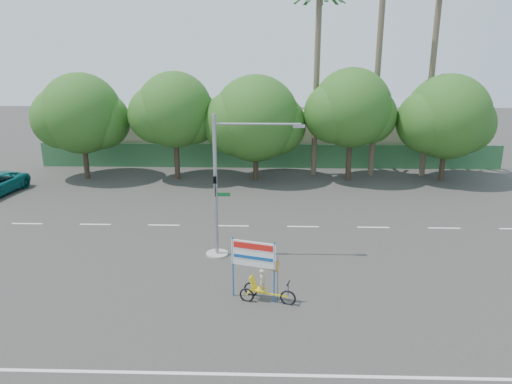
{
  "coord_description": "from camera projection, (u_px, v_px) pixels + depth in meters",
  "views": [
    {
      "loc": [
        0.11,
        -18.7,
        10.3
      ],
      "look_at": [
        -0.55,
        3.31,
        3.5
      ],
      "focal_mm": 35.0,
      "sensor_mm": 36.0,
      "label": 1
    }
  ],
  "objects": [
    {
      "name": "ground",
      "position": [
        267.0,
        295.0,
        20.9
      ],
      "size": [
        120.0,
        120.0,
        0.0
      ],
      "primitive_type": "plane",
      "color": "#33302D",
      "rests_on": "ground"
    },
    {
      "name": "fence",
      "position": [
        269.0,
        156.0,
        41.14
      ],
      "size": [
        38.0,
        0.08,
        2.0
      ],
      "primitive_type": "cube",
      "color": "#336B3D",
      "rests_on": "ground"
    },
    {
      "name": "building_left",
      "position": [
        160.0,
        133.0,
        45.42
      ],
      "size": [
        12.0,
        8.0,
        4.0
      ],
      "primitive_type": "cube",
      "color": "beige",
      "rests_on": "ground"
    },
    {
      "name": "building_right",
      "position": [
        358.0,
        137.0,
        44.97
      ],
      "size": [
        14.0,
        8.0,
        3.6
      ],
      "primitive_type": "cube",
      "color": "beige",
      "rests_on": "ground"
    },
    {
      "name": "tree_far_left",
      "position": [
        81.0,
        116.0,
        37.08
      ],
      "size": [
        7.14,
        6.0,
        7.96
      ],
      "color": "#473828",
      "rests_on": "ground"
    },
    {
      "name": "tree_left",
      "position": [
        174.0,
        112.0,
        36.8
      ],
      "size": [
        6.66,
        5.6,
        8.07
      ],
      "color": "#473828",
      "rests_on": "ground"
    },
    {
      "name": "tree_center",
      "position": [
        255.0,
        121.0,
        36.8
      ],
      "size": [
        7.62,
        6.4,
        7.85
      ],
      "color": "#473828",
      "rests_on": "ground"
    },
    {
      "name": "tree_right",
      "position": [
        351.0,
        111.0,
        36.37
      ],
      "size": [
        6.9,
        5.8,
        8.36
      ],
      "color": "#473828",
      "rests_on": "ground"
    },
    {
      "name": "tree_far_right",
      "position": [
        447.0,
        119.0,
        36.35
      ],
      "size": [
        7.38,
        6.2,
        7.94
      ],
      "color": "#473828",
      "rests_on": "ground"
    },
    {
      "name": "palm_tall",
      "position": [
        380.0,
        36.0,
        36.21
      ],
      "size": [
        3.73,
        3.79,
        17.45
      ],
      "color": "#70604C",
      "rests_on": "ground"
    },
    {
      "name": "palm_mid",
      "position": [
        434.0,
        51.0,
        36.41
      ],
      "size": [
        3.73,
        3.79,
        15.45
      ],
      "color": "#70604C",
      "rests_on": "ground"
    },
    {
      "name": "palm_short",
      "position": [
        317.0,
        59.0,
        36.81
      ],
      "size": [
        3.73,
        3.79,
        14.45
      ],
      "color": "#70604C",
      "rests_on": "ground"
    },
    {
      "name": "traffic_signal",
      "position": [
        222.0,
        199.0,
        23.9
      ],
      "size": [
        4.72,
        1.1,
        7.0
      ],
      "color": "gray",
      "rests_on": "ground"
    },
    {
      "name": "trike_billboard",
      "position": [
        259.0,
        276.0,
        20.2
      ],
      "size": [
        2.64,
        1.08,
        2.68
      ],
      "rotation": [
        0.0,
        0.0,
        -0.29
      ],
      "color": "black",
      "rests_on": "ground"
    }
  ]
}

